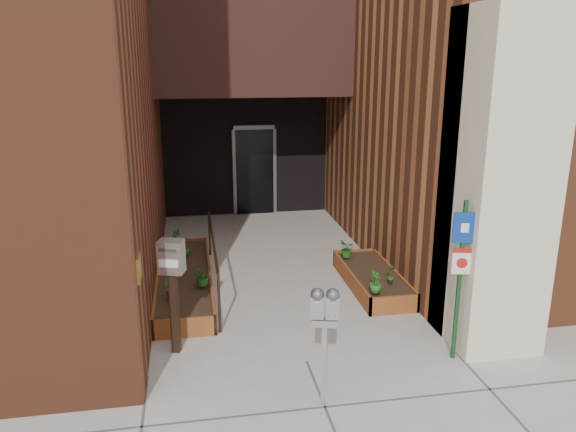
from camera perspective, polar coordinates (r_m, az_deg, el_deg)
ground at (r=7.48m, az=1.91°, el=-14.55°), size 80.00×80.00×0.00m
architecture at (r=13.31m, az=-5.27°, el=20.95°), size 20.00×14.60×10.00m
planter_left at (r=9.72m, az=-10.48°, el=-6.49°), size 0.90×3.60×0.30m
planter_right at (r=9.72m, az=8.53°, el=-6.40°), size 0.80×2.20×0.30m
handrail at (r=9.46m, az=-7.64°, el=-3.02°), size 0.04×3.34×0.90m
parking_meter at (r=6.15m, az=3.74°, el=-10.09°), size 0.33×0.19×1.41m
sign_post at (r=7.31m, az=17.18°, el=-4.71°), size 0.29×0.09×2.12m
payment_dropbox at (r=7.37m, az=-11.68°, el=-5.65°), size 0.36×0.31×1.56m
shrub_left_a at (r=8.98m, az=-8.67°, el=-5.98°), size 0.42×0.42×0.34m
shrub_left_b at (r=8.62m, az=-11.94°, el=-7.17°), size 0.25×0.25×0.32m
shrub_left_c at (r=10.33m, az=-10.52°, el=-3.03°), size 0.29×0.29×0.37m
shrub_left_d at (r=10.71m, az=-11.24°, el=-2.36°), size 0.28×0.28×0.38m
shrub_right_a at (r=8.72m, az=8.92°, el=-6.63°), size 0.27×0.27×0.35m
shrub_right_b at (r=9.13m, az=10.45°, el=-5.76°), size 0.21×0.21×0.32m
shrub_right_c at (r=10.15m, az=6.03°, el=-3.32°), size 0.31×0.31×0.33m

